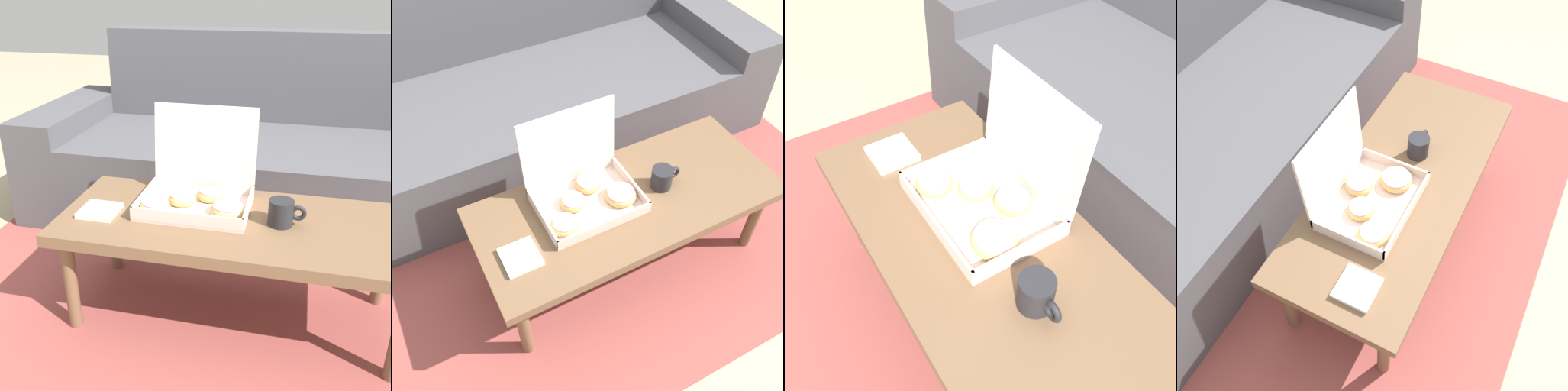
# 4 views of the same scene
# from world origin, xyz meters

# --- Properties ---
(ground_plane) EXTENTS (12.00, 12.00, 0.00)m
(ground_plane) POSITION_xyz_m (0.00, 0.00, 0.00)
(ground_plane) COLOR tan
(area_rug) EXTENTS (2.35, 1.83, 0.01)m
(area_rug) POSITION_xyz_m (0.00, 0.30, 0.01)
(area_rug) COLOR #994742
(area_rug) RESTS_ON ground_plane
(coffee_table) EXTENTS (1.13, 0.49, 0.38)m
(coffee_table) POSITION_xyz_m (0.00, -0.04, 0.34)
(coffee_table) COLOR brown
(coffee_table) RESTS_ON ground_plane
(pastry_box) EXTENTS (0.36, 0.29, 0.32)m
(pastry_box) POSITION_xyz_m (-0.14, 0.03, 0.44)
(pastry_box) COLOR silver
(pastry_box) RESTS_ON coffee_table
(coffee_mug) EXTENTS (0.12, 0.08, 0.08)m
(coffee_mug) POSITION_xyz_m (0.15, -0.04, 0.43)
(coffee_mug) COLOR #232328
(coffee_mug) RESTS_ON coffee_table
(napkin_stack) EXTENTS (0.12, 0.12, 0.02)m
(napkin_stack) POSITION_xyz_m (-0.44, -0.10, 0.39)
(napkin_stack) COLOR white
(napkin_stack) RESTS_ON coffee_table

